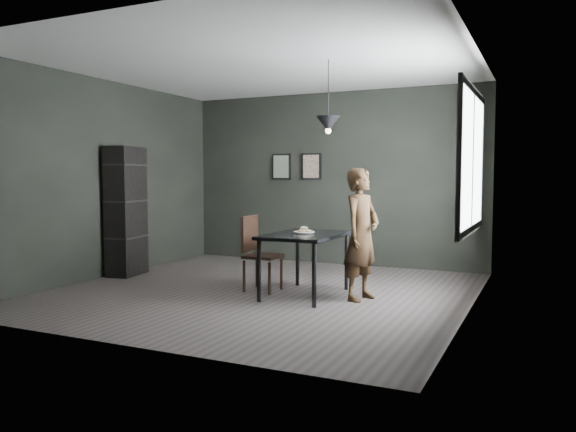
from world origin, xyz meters
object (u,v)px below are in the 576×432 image
at_px(cafe_table, 305,240).
at_px(white_plate, 304,233).
at_px(shelf_unit, 126,211).
at_px(woman, 361,234).
at_px(wood_chair, 257,248).
at_px(pendant_lamp, 328,124).

xyz_separation_m(cafe_table, white_plate, (-0.02, 0.01, 0.08)).
bearing_deg(shelf_unit, woman, -11.92).
xyz_separation_m(wood_chair, pendant_lamp, (0.92, 0.07, 1.52)).
bearing_deg(wood_chair, shelf_unit, 174.21).
height_order(cafe_table, wood_chair, wood_chair).
xyz_separation_m(white_plate, shelf_unit, (-2.90, 0.21, 0.17)).
relative_size(shelf_unit, pendant_lamp, 2.15).
height_order(white_plate, wood_chair, wood_chair).
height_order(white_plate, shelf_unit, shelf_unit).
relative_size(white_plate, pendant_lamp, 0.27).
distance_m(cafe_table, wood_chair, 0.69).
height_order(wood_chair, shelf_unit, shelf_unit).
bearing_deg(white_plate, shelf_unit, 175.95).
distance_m(woman, wood_chair, 1.37).
distance_m(white_plate, shelf_unit, 2.91).
xyz_separation_m(cafe_table, wood_chair, (-0.67, 0.03, -0.14)).
bearing_deg(cafe_table, white_plate, 148.95).
height_order(cafe_table, pendant_lamp, pendant_lamp).
bearing_deg(shelf_unit, pendant_lamp, -11.57).
relative_size(white_plate, shelf_unit, 0.12).
bearing_deg(woman, pendant_lamp, 99.52).
bearing_deg(shelf_unit, wood_chair, -14.20).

